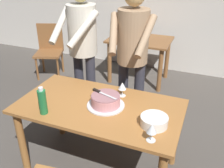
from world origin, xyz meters
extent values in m
plane|color=#4C4742|center=(0.00, 0.00, 0.00)|extent=(14.00, 14.00, 0.00)
cube|color=#9E6633|center=(0.00, 0.00, 0.73)|extent=(1.49, 0.81, 0.03)
cylinder|color=#9E6633|center=(-0.67, -0.33, 0.36)|extent=(0.07, 0.07, 0.72)
cylinder|color=#9E6633|center=(-0.67, 0.33, 0.36)|extent=(0.07, 0.07, 0.72)
cylinder|color=#9E6633|center=(0.67, 0.33, 0.36)|extent=(0.07, 0.07, 0.72)
cylinder|color=silver|center=(0.06, 0.01, 0.76)|extent=(0.34, 0.34, 0.01)
cylinder|color=#D18C93|center=(0.06, 0.01, 0.81)|extent=(0.26, 0.26, 0.09)
cylinder|color=#926267|center=(0.06, 0.01, 0.86)|extent=(0.25, 0.25, 0.01)
cube|color=silver|center=(0.08, 0.01, 0.87)|extent=(0.20, 0.08, 0.00)
cube|color=black|center=(-0.04, 0.05, 0.87)|extent=(0.08, 0.05, 0.02)
cylinder|color=white|center=(0.53, -0.11, 0.76)|extent=(0.22, 0.22, 0.01)
cylinder|color=white|center=(0.53, -0.11, 0.77)|extent=(0.22, 0.22, 0.01)
cylinder|color=white|center=(0.53, -0.11, 0.78)|extent=(0.22, 0.22, 0.01)
cylinder|color=white|center=(0.53, -0.11, 0.79)|extent=(0.22, 0.22, 0.01)
cylinder|color=white|center=(0.53, -0.11, 0.80)|extent=(0.22, 0.22, 0.01)
cylinder|color=white|center=(0.53, -0.11, 0.81)|extent=(0.22, 0.22, 0.01)
cylinder|color=white|center=(0.53, -0.11, 0.81)|extent=(0.22, 0.22, 0.01)
cylinder|color=white|center=(0.53, -0.11, 0.82)|extent=(0.22, 0.22, 0.01)
cylinder|color=silver|center=(0.13, 0.24, 0.75)|extent=(0.07, 0.07, 0.00)
cylinder|color=silver|center=(0.13, 0.24, 0.79)|extent=(0.01, 0.01, 0.07)
cone|color=silver|center=(0.13, 0.24, 0.86)|extent=(0.08, 0.08, 0.07)
cylinder|color=silver|center=(0.56, -0.30, 0.75)|extent=(0.07, 0.07, 0.00)
cylinder|color=silver|center=(0.56, -0.30, 0.79)|extent=(0.01, 0.01, 0.07)
cone|color=silver|center=(0.56, -0.30, 0.86)|extent=(0.08, 0.08, 0.07)
cylinder|color=#1E6B38|center=(-0.39, -0.29, 0.86)|extent=(0.07, 0.07, 0.22)
cylinder|color=silver|center=(-0.39, -0.29, 0.98)|extent=(0.04, 0.04, 0.03)
cylinder|color=#2D2D38|center=(0.19, 0.64, 0.47)|extent=(0.11, 0.11, 0.95)
cylinder|color=#2D2D38|center=(0.01, 0.62, 0.47)|extent=(0.11, 0.11, 0.95)
cylinder|color=#997A5B|center=(0.10, 0.63, 1.23)|extent=(0.32, 0.32, 0.55)
cylinder|color=#997A5B|center=(0.28, 0.46, 1.30)|extent=(0.11, 0.42, 0.34)
cylinder|color=#997A5B|center=(-0.03, 0.43, 1.30)|extent=(0.20, 0.42, 0.34)
cylinder|color=#2D2D38|center=(-0.41, 0.64, 0.47)|extent=(0.11, 0.11, 0.95)
cylinder|color=#2D2D38|center=(-0.58, 0.67, 0.47)|extent=(0.11, 0.11, 0.95)
cylinder|color=beige|center=(-0.49, 0.66, 1.23)|extent=(0.32, 0.32, 0.55)
cylinder|color=beige|center=(-0.37, 0.45, 1.30)|extent=(0.22, 0.41, 0.34)
cylinder|color=beige|center=(-0.68, 0.50, 1.30)|extent=(0.09, 0.42, 0.34)
cube|color=brown|center=(-0.24, 2.11, 0.72)|extent=(1.00, 0.70, 0.03)
cylinder|color=brown|center=(-0.66, 1.83, 0.35)|extent=(0.07, 0.07, 0.71)
cylinder|color=brown|center=(0.19, 1.83, 0.35)|extent=(0.07, 0.07, 0.71)
cylinder|color=brown|center=(-0.66, 2.38, 0.35)|extent=(0.07, 0.07, 0.71)
cylinder|color=brown|center=(0.19, 2.38, 0.35)|extent=(0.07, 0.07, 0.71)
cube|color=brown|center=(-1.74, 1.66, 0.43)|extent=(0.57, 0.57, 0.04)
cylinder|color=brown|center=(-1.51, 1.56, 0.21)|extent=(0.04, 0.04, 0.41)
cylinder|color=brown|center=(-1.85, 1.43, 0.21)|extent=(0.04, 0.04, 0.41)
cylinder|color=brown|center=(-1.63, 1.90, 0.21)|extent=(0.04, 0.04, 0.41)
cylinder|color=brown|center=(-1.97, 1.77, 0.21)|extent=(0.04, 0.04, 0.41)
cube|color=brown|center=(-1.81, 1.86, 0.68)|extent=(0.42, 0.18, 0.45)
camera|label=1|loc=(0.84, -1.75, 1.97)|focal=40.46mm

